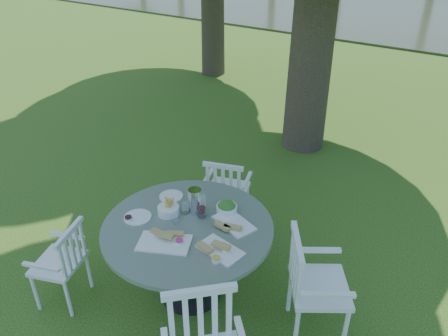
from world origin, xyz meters
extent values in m
plane|color=#20420D|center=(0.00, 0.00, 0.00)|extent=(140.00, 140.00, 0.00)
cylinder|color=black|center=(0.22, -0.68, 0.02)|extent=(0.56, 0.56, 0.04)
cylinder|color=black|center=(0.22, -0.68, 0.39)|extent=(0.12, 0.12, 0.71)
cylinder|color=#606E5B|center=(0.22, -0.68, 0.77)|extent=(1.46, 1.46, 0.04)
cylinder|color=white|center=(1.61, -0.52, 0.24)|extent=(0.04, 0.04, 0.48)
cylinder|color=white|center=(1.39, -0.16, 0.24)|extent=(0.04, 0.04, 0.48)
cylinder|color=white|center=(1.29, -0.73, 0.24)|extent=(0.04, 0.04, 0.48)
cylinder|color=white|center=(1.06, -0.37, 0.24)|extent=(0.04, 0.04, 0.48)
cube|color=white|center=(1.34, -0.44, 0.50)|extent=(0.64, 0.65, 0.04)
cube|color=white|center=(1.16, -0.56, 0.72)|extent=(0.30, 0.43, 0.49)
cylinder|color=white|center=(0.03, 0.64, 0.21)|extent=(0.03, 0.03, 0.42)
cylinder|color=white|center=(-0.33, 0.53, 0.21)|extent=(0.03, 0.03, 0.42)
cylinder|color=white|center=(0.13, 0.32, 0.21)|extent=(0.03, 0.03, 0.42)
cylinder|color=white|center=(-0.23, 0.20, 0.21)|extent=(0.03, 0.03, 0.42)
cube|color=white|center=(-0.10, 0.42, 0.44)|extent=(0.53, 0.51, 0.04)
cube|color=white|center=(-0.04, 0.24, 0.64)|extent=(0.42, 0.17, 0.43)
cylinder|color=white|center=(-0.92, -1.25, 0.20)|extent=(0.03, 0.03, 0.40)
cylinder|color=white|center=(-0.80, -1.59, 0.20)|extent=(0.03, 0.03, 0.40)
cylinder|color=white|center=(-0.62, -1.14, 0.20)|extent=(0.03, 0.03, 0.40)
cylinder|color=white|center=(-0.50, -1.48, 0.20)|extent=(0.03, 0.03, 0.40)
cube|color=white|center=(-0.71, -1.37, 0.42)|extent=(0.49, 0.51, 0.04)
cube|color=white|center=(-0.54, -1.31, 0.61)|extent=(0.17, 0.40, 0.41)
cube|color=white|center=(0.85, -1.37, 0.74)|extent=(0.39, 0.38, 0.50)
cube|color=white|center=(0.20, -0.97, 0.79)|extent=(0.48, 0.40, 0.02)
cube|color=white|center=(0.62, -0.79, 0.79)|extent=(0.39, 0.26, 0.01)
cube|color=white|center=(0.53, -0.45, 0.79)|extent=(0.42, 0.32, 0.02)
cylinder|color=white|center=(-0.22, -0.83, 0.79)|extent=(0.24, 0.24, 0.01)
cylinder|color=white|center=(-0.18, -0.42, 0.79)|extent=(0.22, 0.22, 0.01)
cylinder|color=white|center=(-0.03, -0.64, 0.82)|extent=(0.19, 0.19, 0.07)
cylinder|color=white|center=(0.38, -0.33, 0.82)|extent=(0.19, 0.19, 0.06)
cylinder|color=silver|center=(0.15, -0.49, 0.90)|extent=(0.12, 0.12, 0.23)
cylinder|color=white|center=(0.24, -0.52, 0.89)|extent=(0.08, 0.08, 0.21)
cylinder|color=white|center=(0.09, -0.55, 0.84)|extent=(0.06, 0.06, 0.10)
cylinder|color=white|center=(0.11, -0.71, 0.84)|extent=(0.06, 0.06, 0.10)
cylinder|color=white|center=(0.31, -0.91, 0.80)|extent=(0.07, 0.07, 0.03)
cylinder|color=white|center=(0.66, -0.91, 0.80)|extent=(0.07, 0.07, 0.03)
cylinder|color=white|center=(0.67, -0.79, 0.80)|extent=(0.07, 0.07, 0.03)
cylinder|color=white|center=(-0.25, -0.91, 0.80)|extent=(0.07, 0.07, 0.03)
camera|label=1|loc=(2.09, -2.97, 3.07)|focal=35.00mm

